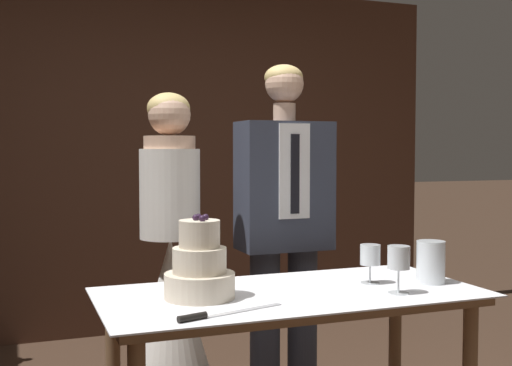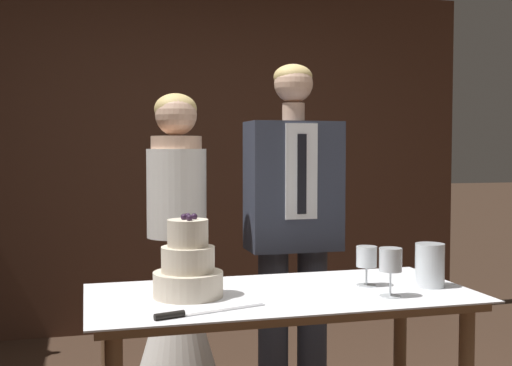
{
  "view_description": "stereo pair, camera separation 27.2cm",
  "coord_description": "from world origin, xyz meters",
  "px_view_note": "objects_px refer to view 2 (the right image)",
  "views": [
    {
      "loc": [
        -0.93,
        -2.26,
        1.34
      ],
      "look_at": [
        0.04,
        0.29,
        1.2
      ],
      "focal_mm": 45.0,
      "sensor_mm": 36.0,
      "label": 1
    },
    {
      "loc": [
        -0.67,
        -2.34,
        1.34
      ],
      "look_at": [
        0.04,
        0.29,
        1.2
      ],
      "focal_mm": 45.0,
      "sensor_mm": 36.0,
      "label": 2
    }
  ],
  "objects_px": {
    "tiered_cake": "(188,267)",
    "groom": "(293,222)",
    "cake_knife": "(190,313)",
    "wine_glass_near": "(367,259)",
    "hurricane_candle": "(430,266)",
    "cake_table": "(281,320)",
    "wine_glass_middle": "(391,261)",
    "bride": "(177,308)"
  },
  "relations": [
    {
      "from": "tiered_cake",
      "to": "groom",
      "type": "bearing_deg",
      "value": 48.36
    },
    {
      "from": "cake_knife",
      "to": "wine_glass_near",
      "type": "height_order",
      "value": "wine_glass_near"
    },
    {
      "from": "wine_glass_near",
      "to": "hurricane_candle",
      "type": "bearing_deg",
      "value": -18.64
    },
    {
      "from": "cake_table",
      "to": "wine_glass_near",
      "type": "relative_size",
      "value": 9.19
    },
    {
      "from": "hurricane_candle",
      "to": "groom",
      "type": "xyz_separation_m",
      "value": [
        -0.3,
        0.79,
        0.09
      ]
    },
    {
      "from": "cake_table",
      "to": "wine_glass_near",
      "type": "bearing_deg",
      "value": 3.39
    },
    {
      "from": "wine_glass_middle",
      "to": "hurricane_candle",
      "type": "distance_m",
      "value": 0.26
    },
    {
      "from": "cake_knife",
      "to": "wine_glass_middle",
      "type": "relative_size",
      "value": 2.19
    },
    {
      "from": "bride",
      "to": "hurricane_candle",
      "type": "bearing_deg",
      "value": -42.2
    },
    {
      "from": "bride",
      "to": "groom",
      "type": "bearing_deg",
      "value": -0.06
    },
    {
      "from": "cake_table",
      "to": "cake_knife",
      "type": "relative_size",
      "value": 3.67
    },
    {
      "from": "cake_knife",
      "to": "bride",
      "type": "xyz_separation_m",
      "value": [
        0.1,
        0.98,
        -0.23
      ]
    },
    {
      "from": "wine_glass_near",
      "to": "bride",
      "type": "xyz_separation_m",
      "value": [
        -0.64,
        0.71,
        -0.33
      ]
    },
    {
      "from": "cake_table",
      "to": "wine_glass_middle",
      "type": "height_order",
      "value": "wine_glass_middle"
    },
    {
      "from": "cake_table",
      "to": "bride",
      "type": "bearing_deg",
      "value": 111.42
    },
    {
      "from": "tiered_cake",
      "to": "groom",
      "type": "relative_size",
      "value": 0.17
    },
    {
      "from": "bride",
      "to": "groom",
      "type": "distance_m",
      "value": 0.7
    },
    {
      "from": "tiered_cake",
      "to": "cake_knife",
      "type": "height_order",
      "value": "tiered_cake"
    },
    {
      "from": "bride",
      "to": "groom",
      "type": "xyz_separation_m",
      "value": [
        0.58,
        -0.0,
        0.39
      ]
    },
    {
      "from": "cake_table",
      "to": "cake_knife",
      "type": "bearing_deg",
      "value": -147.21
    },
    {
      "from": "cake_table",
      "to": "hurricane_candle",
      "type": "bearing_deg",
      "value": -5.55
    },
    {
      "from": "cake_knife",
      "to": "hurricane_candle",
      "type": "distance_m",
      "value": 0.99
    },
    {
      "from": "wine_glass_middle",
      "to": "groom",
      "type": "bearing_deg",
      "value": 94.42
    },
    {
      "from": "tiered_cake",
      "to": "wine_glass_middle",
      "type": "height_order",
      "value": "tiered_cake"
    },
    {
      "from": "bride",
      "to": "cake_table",
      "type": "bearing_deg",
      "value": -68.58
    },
    {
      "from": "cake_table",
      "to": "cake_knife",
      "type": "distance_m",
      "value": 0.47
    },
    {
      "from": "groom",
      "to": "bride",
      "type": "bearing_deg",
      "value": 179.94
    },
    {
      "from": "groom",
      "to": "hurricane_candle",
      "type": "bearing_deg",
      "value": -69.45
    },
    {
      "from": "tiered_cake",
      "to": "hurricane_candle",
      "type": "height_order",
      "value": "tiered_cake"
    },
    {
      "from": "bride",
      "to": "groom",
      "type": "relative_size",
      "value": 0.91
    },
    {
      "from": "cake_table",
      "to": "bride",
      "type": "distance_m",
      "value": 0.8
    },
    {
      "from": "tiered_cake",
      "to": "bride",
      "type": "relative_size",
      "value": 0.19
    },
    {
      "from": "hurricane_candle",
      "to": "bride",
      "type": "distance_m",
      "value": 1.22
    },
    {
      "from": "cake_table",
      "to": "groom",
      "type": "bearing_deg",
      "value": 68.56
    },
    {
      "from": "cake_table",
      "to": "groom",
      "type": "distance_m",
      "value": 0.84
    },
    {
      "from": "tiered_cake",
      "to": "bride",
      "type": "xyz_separation_m",
      "value": [
        0.06,
        0.72,
        -0.33
      ]
    },
    {
      "from": "wine_glass_middle",
      "to": "wine_glass_near",
      "type": "bearing_deg",
      "value": 91.25
    },
    {
      "from": "wine_glass_near",
      "to": "wine_glass_middle",
      "type": "distance_m",
      "value": 0.2
    },
    {
      "from": "cake_knife",
      "to": "bride",
      "type": "bearing_deg",
      "value": 68.34
    },
    {
      "from": "wine_glass_middle",
      "to": "bride",
      "type": "height_order",
      "value": "bride"
    },
    {
      "from": "groom",
      "to": "wine_glass_near",
      "type": "bearing_deg",
      "value": -84.72
    },
    {
      "from": "cake_knife",
      "to": "wine_glass_near",
      "type": "relative_size",
      "value": 2.5
    }
  ]
}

